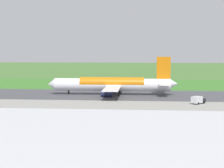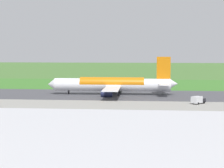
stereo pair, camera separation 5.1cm
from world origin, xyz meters
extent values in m
plane|color=#477233|center=(0.00, 0.00, 0.00)|extent=(800.00, 800.00, 0.00)
cube|color=#47474C|center=(0.00, 0.00, 0.03)|extent=(600.00, 36.80, 0.06)
cube|color=gray|center=(0.00, 62.23, 0.03)|extent=(440.00, 110.00, 0.05)
cube|color=#3C782B|center=(0.00, -42.73, 0.02)|extent=(600.00, 80.00, 0.04)
cylinder|color=white|center=(7.45, 0.00, 4.20)|extent=(48.05, 5.72, 5.20)
cone|color=white|center=(32.95, 0.28, 4.20)|extent=(3.05, 4.97, 4.94)
cone|color=white|center=(-17.75, -0.27, 4.80)|extent=(3.55, 4.46, 4.42)
cube|color=orange|center=(-13.67, -0.23, 11.30)|extent=(5.61, 0.56, 9.00)
cube|color=white|center=(-13.73, 5.27, 5.00)|extent=(4.10, 9.04, 0.36)
cube|color=white|center=(-13.61, -5.73, 5.00)|extent=(4.10, 9.04, 0.36)
cube|color=white|center=(6.33, 10.99, 3.80)|extent=(6.24, 22.06, 0.35)
cube|color=white|center=(6.57, -11.01, 3.80)|extent=(6.24, 22.06, 0.35)
cylinder|color=#23284C|center=(8.87, 7.52, 1.32)|extent=(4.53, 2.85, 2.80)
cylinder|color=#23284C|center=(9.03, -7.48, 1.32)|extent=(4.53, 2.85, 2.80)
cylinder|color=black|center=(25.69, 0.20, 1.71)|extent=(0.70, 0.70, 3.42)
cylinder|color=black|center=(4.41, 3.97, 1.71)|extent=(0.70, 0.70, 3.42)
cylinder|color=black|center=(4.49, -4.03, 1.71)|extent=(0.70, 0.70, 3.42)
cylinder|color=orange|center=(7.45, 0.00, 4.72)|extent=(26.45, 5.51, 5.23)
cube|color=black|center=(-25.92, 22.21, 1.10)|extent=(3.11, 3.11, 1.30)
cube|color=silver|center=(-24.04, 24.28, 1.55)|extent=(4.26, 4.36, 2.20)
cylinder|color=black|center=(-25.18, 21.53, 0.45)|extent=(0.83, 0.87, 0.90)
cylinder|color=black|center=(-26.66, 22.88, 0.45)|extent=(0.83, 0.87, 0.90)
cylinder|color=black|center=(-22.89, 24.05, 0.45)|extent=(0.83, 0.87, 0.90)
cylinder|color=black|center=(-24.37, 25.40, 0.45)|extent=(0.83, 0.87, 0.90)
cylinder|color=slate|center=(23.62, -41.43, 0.89)|extent=(0.10, 0.10, 1.77)
cube|color=red|center=(23.62, -41.45, 2.07)|extent=(0.60, 0.04, 0.60)
cone|color=orange|center=(30.98, -44.64, 0.28)|extent=(0.40, 0.40, 0.55)
camera|label=1|loc=(-7.24, 153.50, 18.42)|focal=60.09mm
camera|label=2|loc=(-7.29, 153.50, 18.42)|focal=60.09mm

